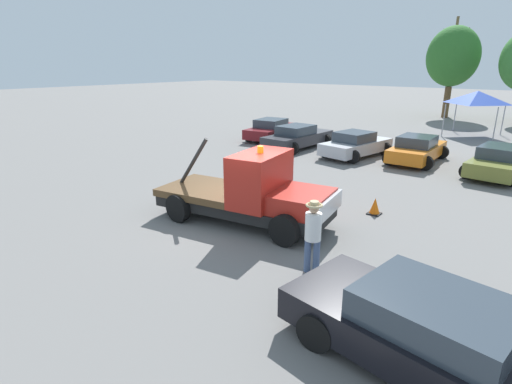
{
  "coord_description": "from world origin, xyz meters",
  "views": [
    {
      "loc": [
        7.53,
        -8.88,
        4.7
      ],
      "look_at": [
        0.5,
        0.0,
        1.05
      ],
      "focal_mm": 28.0,
      "sensor_mm": 36.0,
      "label": 1
    }
  ],
  "objects_px": {
    "tow_truck": "(253,194)",
    "canopy_tent_blue": "(477,97)",
    "foreground_car": "(446,341)",
    "parked_car_charcoal": "(298,137)",
    "traffic_cone": "(375,207)",
    "parked_car_orange": "(417,149)",
    "parked_car_maroon": "(272,129)",
    "utility_pole": "(451,64)",
    "parked_car_olive": "(501,161)",
    "tree_left": "(453,57)",
    "person_near_truck": "(313,231)",
    "parked_car_silver": "(356,145)"
  },
  "relations": [
    {
      "from": "foreground_car",
      "to": "parked_car_silver",
      "type": "height_order",
      "value": "same"
    },
    {
      "from": "person_near_truck",
      "to": "parked_car_olive",
      "type": "relative_size",
      "value": 0.36
    },
    {
      "from": "canopy_tent_blue",
      "to": "parked_car_charcoal",
      "type": "bearing_deg",
      "value": -122.91
    },
    {
      "from": "parked_car_maroon",
      "to": "parked_car_olive",
      "type": "distance_m",
      "value": 13.1
    },
    {
      "from": "utility_pole",
      "to": "parked_car_olive",
      "type": "bearing_deg",
      "value": -70.42
    },
    {
      "from": "traffic_cone",
      "to": "parked_car_orange",
      "type": "bearing_deg",
      "value": 98.83
    },
    {
      "from": "foreground_car",
      "to": "parked_car_charcoal",
      "type": "distance_m",
      "value": 17.92
    },
    {
      "from": "parked_car_maroon",
      "to": "utility_pole",
      "type": "distance_m",
      "value": 21.97
    },
    {
      "from": "canopy_tent_blue",
      "to": "tree_left",
      "type": "distance_m",
      "value": 10.41
    },
    {
      "from": "person_near_truck",
      "to": "tow_truck",
      "type": "bearing_deg",
      "value": -140.4
    },
    {
      "from": "person_near_truck",
      "to": "parked_car_silver",
      "type": "distance_m",
      "value": 12.93
    },
    {
      "from": "canopy_tent_blue",
      "to": "parked_car_maroon",
      "type": "bearing_deg",
      "value": -135.87
    },
    {
      "from": "foreground_car",
      "to": "parked_car_silver",
      "type": "distance_m",
      "value": 15.8
    },
    {
      "from": "parked_car_maroon",
      "to": "parked_car_orange",
      "type": "bearing_deg",
      "value": -101.6
    },
    {
      "from": "parked_car_maroon",
      "to": "utility_pole",
      "type": "relative_size",
      "value": 0.54
    },
    {
      "from": "canopy_tent_blue",
      "to": "parked_car_orange",
      "type": "bearing_deg",
      "value": -92.94
    },
    {
      "from": "foreground_car",
      "to": "parked_car_charcoal",
      "type": "height_order",
      "value": "same"
    },
    {
      "from": "person_near_truck",
      "to": "parked_car_maroon",
      "type": "distance_m",
      "value": 17.4
    },
    {
      "from": "tow_truck",
      "to": "person_near_truck",
      "type": "relative_size",
      "value": 3.26
    },
    {
      "from": "parked_car_maroon",
      "to": "parked_car_charcoal",
      "type": "distance_m",
      "value": 3.12
    },
    {
      "from": "tow_truck",
      "to": "tree_left",
      "type": "distance_m",
      "value": 31.13
    },
    {
      "from": "tow_truck",
      "to": "tree_left",
      "type": "xyz_separation_m",
      "value": [
        -2.16,
        30.75,
        4.34
      ]
    },
    {
      "from": "tow_truck",
      "to": "canopy_tent_blue",
      "type": "relative_size",
      "value": 1.84
    },
    {
      "from": "canopy_tent_blue",
      "to": "traffic_cone",
      "type": "bearing_deg",
      "value": -87.63
    },
    {
      "from": "parked_car_charcoal",
      "to": "tree_left",
      "type": "xyz_separation_m",
      "value": [
        3.03,
        20.13,
        4.64
      ]
    },
    {
      "from": "person_near_truck",
      "to": "parked_car_charcoal",
      "type": "relative_size",
      "value": 0.36
    },
    {
      "from": "parked_car_orange",
      "to": "tow_truck",
      "type": "bearing_deg",
      "value": 171.88
    },
    {
      "from": "tow_truck",
      "to": "parked_car_charcoal",
      "type": "relative_size",
      "value": 1.17
    },
    {
      "from": "tow_truck",
      "to": "person_near_truck",
      "type": "height_order",
      "value": "tow_truck"
    },
    {
      "from": "parked_car_silver",
      "to": "parked_car_maroon",
      "type": "bearing_deg",
      "value": 87.69
    },
    {
      "from": "utility_pole",
      "to": "parked_car_maroon",
      "type": "bearing_deg",
      "value": -104.22
    },
    {
      "from": "parked_car_olive",
      "to": "canopy_tent_blue",
      "type": "bearing_deg",
      "value": 21.42
    },
    {
      "from": "traffic_cone",
      "to": "utility_pole",
      "type": "height_order",
      "value": "utility_pole"
    },
    {
      "from": "foreground_car",
      "to": "traffic_cone",
      "type": "bearing_deg",
      "value": 128.74
    },
    {
      "from": "tow_truck",
      "to": "person_near_truck",
      "type": "bearing_deg",
      "value": -36.48
    },
    {
      "from": "foreground_car",
      "to": "parked_car_olive",
      "type": "distance_m",
      "value": 14.24
    },
    {
      "from": "tow_truck",
      "to": "parked_car_maroon",
      "type": "height_order",
      "value": "tow_truck"
    },
    {
      "from": "parked_car_charcoal",
      "to": "parked_car_silver",
      "type": "distance_m",
      "value": 3.64
    },
    {
      "from": "parked_car_maroon",
      "to": "parked_car_silver",
      "type": "bearing_deg",
      "value": -109.89
    },
    {
      "from": "foreground_car",
      "to": "parked_car_silver",
      "type": "relative_size",
      "value": 1.23
    },
    {
      "from": "parked_car_charcoal",
      "to": "traffic_cone",
      "type": "bearing_deg",
      "value": -131.39
    },
    {
      "from": "tow_truck",
      "to": "canopy_tent_blue",
      "type": "xyz_separation_m",
      "value": [
        1.88,
        21.54,
        1.62
      ]
    },
    {
      "from": "foreground_car",
      "to": "parked_car_olive",
      "type": "xyz_separation_m",
      "value": [
        -1.24,
        14.19,
        -0.0
      ]
    },
    {
      "from": "parked_car_silver",
      "to": "parked_car_olive",
      "type": "xyz_separation_m",
      "value": [
        6.62,
        0.49,
        0.0
      ]
    },
    {
      "from": "parked_car_maroon",
      "to": "traffic_cone",
      "type": "xyz_separation_m",
      "value": [
        10.66,
        -8.89,
        -0.39
      ]
    },
    {
      "from": "parked_car_olive",
      "to": "parked_car_orange",
      "type": "bearing_deg",
      "value": 90.24
    },
    {
      "from": "parked_car_orange",
      "to": "parked_car_olive",
      "type": "xyz_separation_m",
      "value": [
        3.7,
        -0.28,
        0.0
      ]
    },
    {
      "from": "foreground_car",
      "to": "parked_car_olive",
      "type": "bearing_deg",
      "value": 103.15
    },
    {
      "from": "foreground_car",
      "to": "traffic_cone",
      "type": "height_order",
      "value": "foreground_car"
    },
    {
      "from": "foreground_car",
      "to": "tow_truck",
      "type": "bearing_deg",
      "value": 161.74
    }
  ]
}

